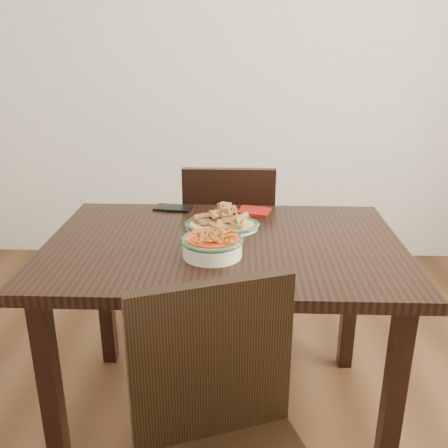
{
  "coord_description": "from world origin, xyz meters",
  "views": [
    {
      "loc": [
        0.07,
        -1.52,
        1.43
      ],
      "look_at": [
        0.01,
        0.15,
        0.81
      ],
      "focal_mm": 40.0,
      "sensor_mm": 36.0,
      "label": 1
    }
  ],
  "objects_px": {
    "dining_table": "(224,265)",
    "smartphone": "(173,208)",
    "noodle_bowl": "(212,243)",
    "chair_near": "(225,445)",
    "chair_far": "(229,241)",
    "fish_plate": "(222,217)"
  },
  "relations": [
    {
      "from": "chair_far",
      "to": "smartphone",
      "type": "relative_size",
      "value": 5.74
    },
    {
      "from": "dining_table",
      "to": "noodle_bowl",
      "type": "bearing_deg",
      "value": -105.3
    },
    {
      "from": "fish_plate",
      "to": "chair_near",
      "type": "bearing_deg",
      "value": -87.15
    },
    {
      "from": "smartphone",
      "to": "dining_table",
      "type": "bearing_deg",
      "value": -48.28
    },
    {
      "from": "chair_near",
      "to": "noodle_bowl",
      "type": "distance_m",
      "value": 0.65
    },
    {
      "from": "chair_far",
      "to": "fish_plate",
      "type": "relative_size",
      "value": 3.22
    },
    {
      "from": "dining_table",
      "to": "noodle_bowl",
      "type": "distance_m",
      "value": 0.19
    },
    {
      "from": "dining_table",
      "to": "smartphone",
      "type": "distance_m",
      "value": 0.44
    },
    {
      "from": "dining_table",
      "to": "chair_near",
      "type": "relative_size",
      "value": 1.42
    },
    {
      "from": "chair_far",
      "to": "noodle_bowl",
      "type": "bearing_deg",
      "value": 87.0
    },
    {
      "from": "chair_near",
      "to": "smartphone",
      "type": "xyz_separation_m",
      "value": [
        -0.26,
        1.05,
        0.26
      ]
    },
    {
      "from": "dining_table",
      "to": "fish_plate",
      "type": "bearing_deg",
      "value": 94.89
    },
    {
      "from": "chair_far",
      "to": "chair_near",
      "type": "bearing_deg",
      "value": 90.96
    },
    {
      "from": "dining_table",
      "to": "smartphone",
      "type": "height_order",
      "value": "smartphone"
    },
    {
      "from": "dining_table",
      "to": "fish_plate",
      "type": "xyz_separation_m",
      "value": [
        -0.01,
        0.14,
        0.14
      ]
    },
    {
      "from": "chair_near",
      "to": "smartphone",
      "type": "height_order",
      "value": "chair_near"
    },
    {
      "from": "chair_far",
      "to": "smartphone",
      "type": "xyz_separation_m",
      "value": [
        -0.23,
        -0.26,
        0.26
      ]
    },
    {
      "from": "chair_near",
      "to": "smartphone",
      "type": "relative_size",
      "value": 5.74
    },
    {
      "from": "noodle_bowl",
      "to": "smartphone",
      "type": "distance_m",
      "value": 0.52
    },
    {
      "from": "dining_table",
      "to": "chair_near",
      "type": "distance_m",
      "value": 0.71
    },
    {
      "from": "dining_table",
      "to": "smartphone",
      "type": "relative_size",
      "value": 8.18
    },
    {
      "from": "smartphone",
      "to": "chair_far",
      "type": "bearing_deg",
      "value": 57.83
    }
  ]
}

